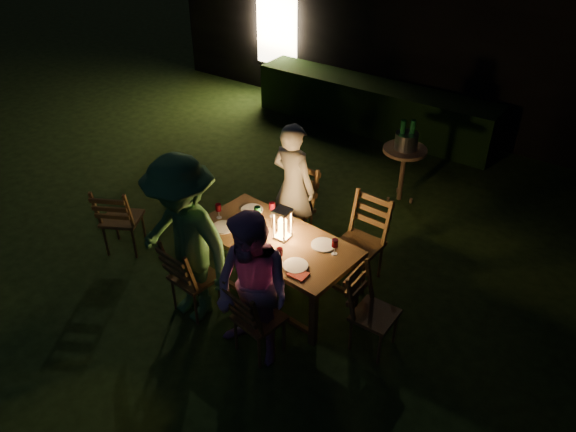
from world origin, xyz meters
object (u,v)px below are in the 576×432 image
Objects in this scene: chair_far_right at (359,255)px; chair_spare at (123,230)px; person_opp_left at (185,241)px; side_table at (404,155)px; bottle_bucket_a at (402,138)px; person_house_side at (293,186)px; bottle_bucket_b at (412,137)px; dining_table at (276,244)px; bottle_table at (258,218)px; ice_bucket at (406,141)px; chair_end at (372,325)px; person_opp_right at (253,291)px; chair_near_right at (258,330)px; chair_far_left at (291,222)px; lantern at (282,225)px; chair_near_left at (195,288)px.

chair_far_right reaches higher than chair_spare.
chair_far_right is at bearing 57.88° from person_opp_left.
side_table is 2.44× the size of bottle_bucket_a.
person_house_side is at bearing 90.00° from person_opp_left.
chair_far_right is at bearing -79.42° from side_table.
person_opp_left is 3.44m from bottle_bucket_b.
dining_table is at bearing 51.83° from chair_far_right.
chair_far_right is 1.11m from person_house_side.
bottle_bucket_a is at bearing 78.78° from bottle_table.
person_opp_left is 6.15× the size of ice_bucket.
chair_end is 1.94m from person_house_side.
dining_table is 1.13× the size of person_opp_right.
bottle_bucket_b reaches higher than dining_table.
side_table is at bearing 89.28° from dining_table.
bottle_table is (1.69, 0.45, 0.57)m from chair_spare.
bottle_table is at bearing 180.00° from dining_table.
person_house_side is 0.99× the size of person_opp_right.
bottle_bucket_b is (-0.29, 1.84, 0.63)m from chair_far_right.
chair_near_right is 2.34m from chair_spare.
bottle_table reaches higher than chair_spare.
chair_far_left reaches higher than ice_bucket.
bottle_bucket_a is (-0.05, -0.04, 0.25)m from side_table.
chair_far_left is at bearing 120.28° from dining_table.
person_house_side is at bearing 118.76° from person_opp_right.
person_house_side is at bearing 11.88° from chair_spare.
chair_end is 2.83m from side_table.
person_opp_right is at bearing -49.01° from chair_end.
lantern is (-0.31, 0.91, 0.08)m from person_opp_right.
chair_near_left is (-0.53, -0.72, -0.36)m from dining_table.
chair_far_left is 1.91m from ice_bucket.
lantern is (-0.57, -0.67, 0.56)m from chair_far_right.
bottle_bucket_a is 1.00× the size of bottle_bucket_b.
chair_near_left is 1.54m from chair_far_left.
person_opp_right reaches higher than chair_far_left.
chair_far_left is 1.09× the size of chair_spare.
side_table is (-0.94, 2.64, 0.42)m from chair_end.
chair_far_left is 1.04m from lantern.
person_opp_left reaches higher than bottle_bucket_a.
bottle_bucket_b is at bearing 81.17° from person_opp_left.
bottle_bucket_b is at bearing 38.66° from bottle_bucket_a.
lantern is 1.09× the size of bottle_bucket_b.
chair_near_right reaches higher than chair_end.
lantern is at bearing -97.83° from chair_end.
chair_far_left is at bearing 90.63° from chair_near_left.
chair_spare reaches higher than chair_near_right.
ice_bucket is at bearing 81.82° from person_opp_left.
bottle_table is 0.88× the size of bottle_bucket_a.
chair_near_right is at bearing 3.25° from person_opp_left.
ice_bucket is (-0.34, 1.80, 0.58)m from chair_far_right.
person_opp_right is (2.31, -0.44, 0.51)m from chair_spare.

